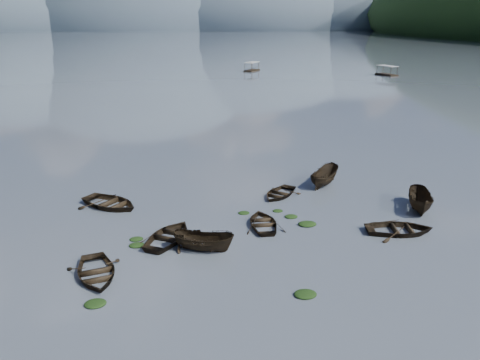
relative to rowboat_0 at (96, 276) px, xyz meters
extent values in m
plane|color=#4B535E|center=(9.83, -2.03, 0.00)|extent=(2400.00, 2400.00, 0.00)
ellipsoid|color=#475666|center=(-250.17, 897.97, 0.00)|extent=(520.00, 520.00, 280.00)
ellipsoid|color=#475666|center=(-50.17, 897.97, 0.00)|extent=(520.00, 520.00, 340.00)
ellipsoid|color=#475666|center=(149.83, 897.97, 0.00)|extent=(520.00, 520.00, 260.00)
ellipsoid|color=#475666|center=(329.83, 897.97, 0.00)|extent=(520.00, 520.00, 220.00)
imported|color=black|center=(0.00, 0.00, 0.00)|extent=(4.17, 5.10, 0.93)
imported|color=black|center=(4.19, 4.18, 0.00)|extent=(5.17, 5.65, 0.96)
imported|color=black|center=(6.34, 2.32, 0.00)|extent=(4.32, 2.90, 1.56)
imported|color=black|center=(10.85, 5.53, 0.00)|extent=(2.95, 4.09, 0.84)
imported|color=black|center=(19.93, 2.93, 0.00)|extent=(5.09, 3.98, 0.96)
imported|color=black|center=(23.44, 6.64, 0.00)|extent=(3.32, 4.87, 1.76)
imported|color=black|center=(-0.40, 10.82, 0.00)|extent=(6.25, 6.07, 1.06)
imported|color=black|center=(13.35, 11.25, 0.00)|extent=(4.80, 4.94, 0.83)
imported|color=black|center=(17.93, 13.43, 0.00)|extent=(4.21, 4.58, 1.75)
ellipsoid|color=black|center=(0.35, -2.90, 0.00)|extent=(1.14, 0.94, 0.25)
ellipsoid|color=black|center=(2.07, 3.57, 0.00)|extent=(1.02, 0.82, 0.23)
ellipsoid|color=black|center=(11.33, -3.67, 0.00)|extent=(1.24, 0.99, 0.27)
ellipsoid|color=black|center=(12.47, 7.96, 0.00)|extent=(0.79, 0.67, 0.18)
ellipsoid|color=black|center=(14.00, 5.14, 0.00)|extent=(1.33, 1.06, 0.28)
ellipsoid|color=black|center=(1.99, 4.52, 0.00)|extent=(0.93, 0.75, 0.20)
ellipsoid|color=black|center=(9.82, 7.92, 0.00)|extent=(0.88, 0.74, 0.18)
ellipsoid|color=black|center=(13.21, 6.68, 0.00)|extent=(0.99, 0.79, 0.22)
camera|label=1|loc=(4.69, -24.55, 13.90)|focal=35.00mm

